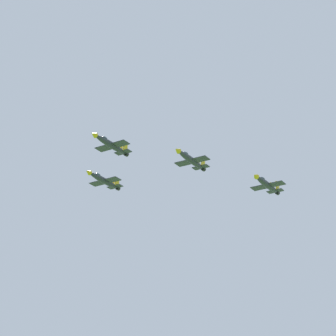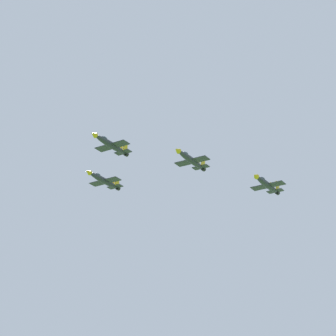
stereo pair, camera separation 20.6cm
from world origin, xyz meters
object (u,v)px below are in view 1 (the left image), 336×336
(jet_left_wingman, at_px, (191,160))
(jet_left_outer, at_px, (267,184))
(jet_right_wingman, at_px, (104,180))
(jet_lead, at_px, (111,144))

(jet_left_wingman, distance_m, jet_left_outer, 25.93)
(jet_left_wingman, relative_size, jet_right_wingman, 1.00)
(jet_lead, distance_m, jet_right_wingman, 25.49)
(jet_lead, relative_size, jet_right_wingman, 0.98)
(jet_lead, xyz_separation_m, jet_right_wingman, (-10.12, 23.36, -1.15))
(jet_right_wingman, height_order, jet_left_outer, jet_right_wingman)
(jet_left_wingman, bearing_deg, jet_lead, -40.64)
(jet_lead, height_order, jet_left_wingman, jet_lead)
(jet_left_wingman, relative_size, jet_left_outer, 1.00)
(jet_lead, distance_m, jet_left_outer, 51.31)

